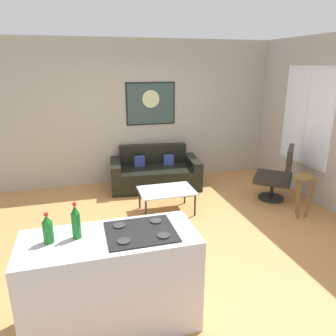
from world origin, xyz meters
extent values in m
cube|color=#BE8147|center=(0.00, 0.00, -0.02)|extent=(6.40, 6.40, 0.04)
cube|color=#ADA694|center=(0.00, 2.42, 1.40)|extent=(6.40, 0.05, 2.80)
cube|color=#B1A498|center=(2.62, 0.30, 1.40)|extent=(0.05, 6.40, 2.80)
cube|color=black|center=(0.04, 1.88, 0.20)|extent=(1.42, 0.99, 0.40)
cube|color=black|center=(0.08, 2.23, 0.59)|extent=(1.35, 0.30, 0.38)
cube|color=black|center=(-0.71, 1.96, 0.28)|extent=(0.27, 0.87, 0.56)
cube|color=black|center=(0.80, 1.80, 0.28)|extent=(0.27, 0.87, 0.56)
cube|color=#323F89|center=(-0.23, 2.07, 0.50)|extent=(0.21, 0.12, 0.20)
cube|color=#323F89|center=(0.35, 2.01, 0.50)|extent=(0.22, 0.15, 0.20)
cube|color=silver|center=(-0.05, 0.73, 0.38)|extent=(0.89, 0.61, 0.02)
cylinder|color=#232326|center=(-0.45, 0.47, 0.18)|extent=(0.03, 0.03, 0.37)
cylinder|color=#232326|center=(0.35, 0.47, 0.18)|extent=(0.03, 0.03, 0.37)
cylinder|color=#232326|center=(-0.45, 0.98, 0.18)|extent=(0.03, 0.03, 0.37)
cylinder|color=#232326|center=(0.35, 0.98, 0.18)|extent=(0.03, 0.03, 0.37)
cylinder|color=black|center=(1.92, 0.74, 0.02)|extent=(0.45, 0.45, 0.04)
cylinder|color=black|center=(1.92, 0.74, 0.22)|extent=(0.06, 0.06, 0.37)
cube|color=black|center=(1.92, 0.74, 0.40)|extent=(0.88, 0.88, 0.10)
cube|color=black|center=(2.11, 0.59, 0.71)|extent=(0.46, 0.55, 0.54)
cylinder|color=brown|center=(1.96, -0.02, 0.67)|extent=(0.29, 0.29, 0.03)
cylinder|color=brown|center=(1.96, 0.11, 0.33)|extent=(0.04, 0.12, 0.65)
cylinder|color=brown|center=(1.85, -0.08, 0.33)|extent=(0.12, 0.09, 0.65)
cylinder|color=brown|center=(2.07, -0.08, 0.33)|extent=(0.12, 0.09, 0.65)
cube|color=silver|center=(-1.16, -1.46, 0.46)|extent=(1.52, 0.65, 0.92)
cube|color=black|center=(-0.89, -1.46, 0.92)|extent=(0.60, 0.52, 0.01)
cylinder|color=#2D2D2D|center=(-1.06, -1.60, 0.94)|extent=(0.11, 0.11, 0.01)
cylinder|color=#2D2D2D|center=(-0.72, -1.60, 0.94)|extent=(0.11, 0.11, 0.01)
cylinder|color=#2D2D2D|center=(-1.06, -1.32, 0.94)|extent=(0.11, 0.11, 0.01)
cylinder|color=#2D2D2D|center=(-0.72, -1.32, 0.94)|extent=(0.11, 0.11, 0.01)
cylinder|color=#1A7022|center=(-1.65, -1.42, 1.01)|extent=(0.09, 0.09, 0.19)
cone|color=#1A7022|center=(-1.65, -1.42, 1.13)|extent=(0.08, 0.08, 0.06)
cylinder|color=red|center=(-1.65, -1.42, 1.17)|extent=(0.03, 0.03, 0.02)
cylinder|color=#1A7022|center=(-1.42, -1.40, 1.03)|extent=(0.08, 0.08, 0.23)
cone|color=#1A7022|center=(-1.42, -1.40, 1.18)|extent=(0.07, 0.07, 0.07)
cylinder|color=red|center=(-1.42, -1.40, 1.23)|extent=(0.03, 0.03, 0.03)
cube|color=black|center=(0.09, 2.39, 1.58)|extent=(0.99, 0.01, 0.83)
cube|color=#344A46|center=(0.09, 2.38, 1.58)|extent=(0.94, 0.02, 0.78)
cylinder|color=beige|center=(0.09, 2.37, 1.67)|extent=(0.34, 0.01, 0.34)
cube|color=silver|center=(2.59, 0.90, 1.44)|extent=(0.02, 1.29, 1.74)
cube|color=white|center=(2.58, 0.90, 1.44)|extent=(0.01, 1.21, 1.66)
cube|color=silver|center=(2.58, 0.90, 1.44)|extent=(0.01, 0.04, 1.66)
camera|label=1|loc=(-1.34, -3.96, 2.33)|focal=34.58mm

